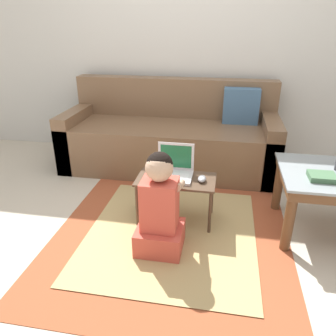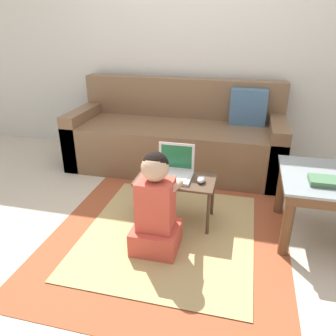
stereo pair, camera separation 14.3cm
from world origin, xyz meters
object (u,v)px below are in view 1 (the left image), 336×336
laptop (174,172)px  book_on_table (322,177)px  laptop_desk (176,184)px  couch (171,138)px  computer_mouse (202,179)px  person_seated (160,208)px

laptop → book_on_table: bearing=-6.4°
laptop_desk → laptop: (-0.02, 0.04, 0.09)m
couch → computer_mouse: size_ratio=22.33×
book_on_table → laptop: bearing=173.6°
couch → laptop_desk: (0.22, -1.07, 0.01)m
laptop_desk → computer_mouse: computer_mouse is taller
computer_mouse → laptop_desk: bearing=176.7°
couch → laptop: size_ratio=7.82×
couch → book_on_table: couch is taller
laptop_desk → person_seated: bearing=-97.4°
laptop → person_seated: person_seated is taller
laptop_desk → laptop: laptop is taller
laptop → person_seated: bearing=-94.0°
couch → book_on_table: bearing=-43.3°
couch → person_seated: size_ratio=3.04×
couch → laptop_desk: 1.09m
person_seated → book_on_table: bearing=15.7°
computer_mouse → laptop: bearing=167.8°
laptop → person_seated: 0.42m
laptop_desk → person_seated: person_seated is taller
laptop_desk → couch: bearing=101.6°
computer_mouse → book_on_table: (0.81, -0.07, 0.12)m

